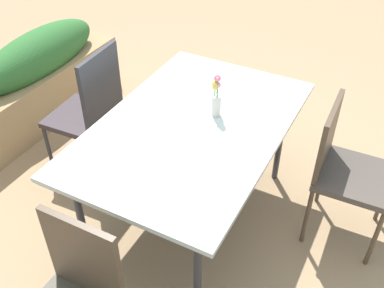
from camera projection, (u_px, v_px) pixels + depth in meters
ground_plane at (185, 219)px, 3.05m from camera, size 12.00×12.00×0.00m
dining_table at (192, 131)px, 2.62m from camera, size 1.56×1.02×0.78m
chair_far_side at (91, 109)px, 3.08m from camera, size 0.46×0.46×1.02m
chair_near_right at (344, 166)px, 2.67m from camera, size 0.46×0.46×0.93m
flower_vase at (216, 98)px, 2.58m from camera, size 0.06×0.06×0.27m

